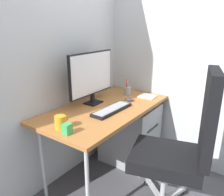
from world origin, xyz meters
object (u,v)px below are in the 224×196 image
(notebook, at_px, (148,96))
(office_chair, at_px, (182,146))
(filing_cabinet, at_px, (130,133))
(monitor, at_px, (92,75))
(keyboard, at_px, (112,110))
(desk_clamp_accessory, at_px, (67,129))
(mouse, at_px, (129,99))
(coffee_mug, at_px, (60,122))
(pen_holder, at_px, (127,91))

(notebook, bearing_deg, office_chair, -138.31)
(filing_cabinet, height_order, monitor, monitor)
(keyboard, bearing_deg, desk_clamp_accessory, 179.59)
(monitor, bearing_deg, mouse, -44.80)
(office_chair, relative_size, mouse, 12.12)
(notebook, bearing_deg, coffee_mug, 166.73)
(monitor, xyz_separation_m, keyboard, (-0.07, -0.27, -0.27))
(office_chair, xyz_separation_m, pen_holder, (0.51, 0.78, 0.17))
(office_chair, distance_m, pen_holder, 0.95)
(office_chair, relative_size, pen_holder, 6.77)
(notebook, bearing_deg, desk_clamp_accessory, 172.38)
(pen_holder, distance_m, notebook, 0.23)
(mouse, relative_size, desk_clamp_accessory, 1.28)
(pen_holder, relative_size, notebook, 1.04)
(monitor, relative_size, coffee_mug, 4.95)
(keyboard, xyz_separation_m, pen_holder, (0.49, 0.14, 0.03))
(keyboard, bearing_deg, monitor, 76.59)
(filing_cabinet, height_order, notebook, notebook)
(monitor, distance_m, notebook, 0.65)
(keyboard, relative_size, mouse, 4.49)
(keyboard, bearing_deg, pen_holder, 15.88)
(keyboard, relative_size, desk_clamp_accessory, 5.74)
(office_chair, xyz_separation_m, desk_clamp_accessory, (-0.51, 0.65, 0.16))
(mouse, bearing_deg, pen_holder, 52.16)
(office_chair, distance_m, monitor, 1.00)
(mouse, distance_m, notebook, 0.24)
(filing_cabinet, height_order, keyboard, keyboard)
(monitor, height_order, keyboard, monitor)
(office_chair, height_order, mouse, office_chair)
(monitor, height_order, notebook, monitor)
(monitor, xyz_separation_m, pen_holder, (0.43, -0.13, -0.23))
(filing_cabinet, height_order, pen_holder, pen_holder)
(office_chair, xyz_separation_m, mouse, (0.34, 0.66, 0.14))
(keyboard, relative_size, pen_holder, 2.51)
(filing_cabinet, bearing_deg, keyboard, -172.13)
(mouse, bearing_deg, monitor, 151.51)
(coffee_mug, bearing_deg, desk_clamp_accessory, -107.64)
(office_chair, bearing_deg, desk_clamp_accessory, 128.46)
(desk_clamp_accessory, bearing_deg, keyboard, -0.41)
(monitor, height_order, pen_holder, monitor)
(mouse, distance_m, desk_clamp_accessory, 0.86)
(mouse, height_order, pen_holder, pen_holder)
(monitor, bearing_deg, desk_clamp_accessory, -155.72)
(keyboard, xyz_separation_m, desk_clamp_accessory, (-0.53, 0.00, 0.02))
(pen_holder, relative_size, desk_clamp_accessory, 2.29)
(office_chair, bearing_deg, monitor, 84.71)
(office_chair, relative_size, desk_clamp_accessory, 15.48)
(coffee_mug, height_order, desk_clamp_accessory, coffee_mug)
(pen_holder, bearing_deg, office_chair, -123.18)
(coffee_mug, bearing_deg, office_chair, -57.29)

